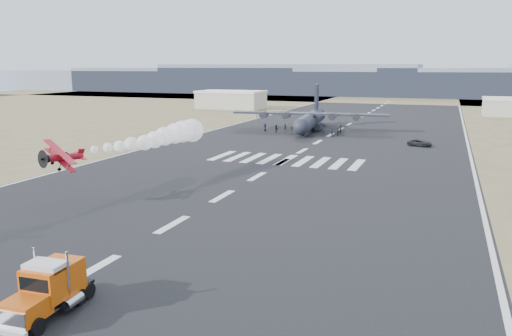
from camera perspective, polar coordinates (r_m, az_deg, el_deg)
The scene contains 21 objects.
ground at distance 41.91m, azimuth -18.00°, elevation -10.90°, with size 500.00×500.00×0.00m, color black.
scrub_far at distance 261.47m, azimuth 15.55°, elevation 7.66°, with size 500.00×80.00×0.00m, color brown.
runway_markings at distance 94.51m, azimuth 5.30°, elevation 1.96°, with size 60.00×260.00×0.01m, color silver, non-canonical shape.
ridge_seg_a at distance 363.97m, azimuth -16.50°, elevation 9.60°, with size 150.00×50.00×13.00m, color slate.
ridge_seg_b at distance 328.76m, azimuth -7.32°, elevation 9.99°, with size 150.00×50.00×15.00m, color slate.
ridge_seg_c at distance 303.54m, azimuth 3.74°, elevation 10.13°, with size 150.00×50.00×17.00m, color slate.
ridge_seg_d at distance 291.02m, azimuth 16.21°, elevation 9.26°, with size 150.00×50.00×13.00m, color slate.
hangar_left at distance 191.40m, azimuth -2.86°, elevation 7.83°, with size 24.50×14.50×6.70m.
semi_truck at distance 35.28m, azimuth -22.65°, elevation -12.57°, with size 3.07×7.86×3.49m.
aerobatic_biplane at distance 60.38m, azimuth -21.33°, elevation 1.18°, with size 5.34×5.20×3.39m.
smoke_trail at distance 74.51m, azimuth -9.40°, elevation 3.76°, with size 5.30×23.90×3.58m.
transport_aircraft at distance 125.86m, azimuth 6.25°, elevation 5.62°, with size 38.21×31.38×11.02m.
support_vehicle at distance 104.95m, azimuth 18.22°, elevation 2.75°, with size 2.21×4.79×1.33m, color black.
crew_a at distance 124.89m, azimuth 3.37°, elevation 4.69°, with size 0.60×0.49×1.64m, color black.
crew_b at distance 120.87m, azimuth 9.68°, elevation 4.37°, with size 0.90×0.56×1.86m, color black.
crew_c at distance 118.87m, azimuth 4.07°, elevation 4.35°, with size 1.09×0.51×1.69m, color black.
crew_d at distance 117.27m, azimuth 9.33°, elevation 4.15°, with size 1.04×0.53×1.77m, color black.
crew_e at distance 124.16m, azimuth 1.04°, elevation 4.70°, with size 0.88×0.54×1.79m, color black.
crew_f at distance 120.41m, azimuth 2.34°, elevation 4.50°, with size 1.74×0.56×1.88m, color black.
crew_g at distance 115.27m, azimuth 8.66°, elevation 4.06°, with size 0.68×0.56×1.85m, color black.
crew_h at distance 120.98m, azimuth 6.52°, elevation 4.44°, with size 0.85×0.53×1.75m, color black.
Camera 1 is at (25.02, -29.80, 15.56)m, focal length 35.00 mm.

